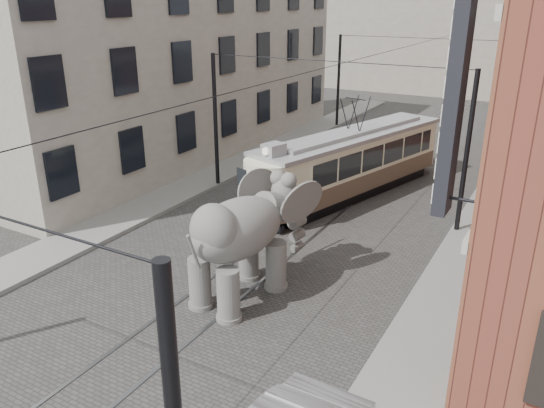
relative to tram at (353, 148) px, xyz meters
The scene contains 9 objects.
ground 8.24m from the tram, 91.47° to the right, with size 120.00×120.00×0.00m, color #3C3937.
tram_rails 8.24m from the tram, 91.47° to the right, with size 1.54×80.00×0.02m, color slate, non-canonical shape.
sidewalk_right 10.06m from the tram, 53.91° to the right, with size 2.00×60.00×0.15m, color slate.
sidewalk_left 10.61m from the tram, 130.13° to the right, with size 2.00×60.00×0.15m, color slate.
stucco_building 11.74m from the tram, 169.64° to the left, with size 7.00×24.00×10.00m, color gray.
distant_block 32.41m from the tram, 90.36° to the left, with size 28.00×10.00×14.00m, color gray.
catenary 3.10m from the tram, 97.78° to the right, with size 11.00×30.20×6.00m, color black, non-canonical shape.
tram is the anchor object (origin of this frame).
elephant 9.80m from the tram, 87.48° to the right, with size 3.02×5.48×3.35m, color #5C5955, non-canonical shape.
Camera 1 is at (8.21, -13.28, 8.22)m, focal length 35.40 mm.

